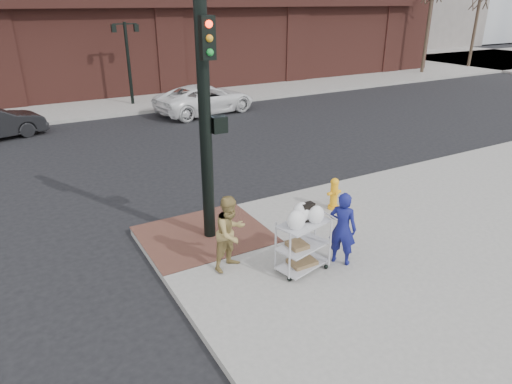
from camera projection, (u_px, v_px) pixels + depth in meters
ground at (246, 251)px, 10.06m from camera, size 220.00×220.00×0.00m
sidewalk_far at (198, 61)px, 41.36m from camera, size 65.00×36.00×0.15m
brick_curb_ramp at (204, 234)px, 10.44m from camera, size 2.80×2.40×0.01m
lamp_post at (128, 54)px, 22.77m from camera, size 1.32×0.22×4.00m
traffic_signal_pole at (207, 120)px, 9.36m from camera, size 0.61×0.51×5.00m
woman_blue at (342, 228)px, 9.05m from camera, size 0.62×0.67×1.54m
pedestrian_tan at (231, 233)px, 8.88m from camera, size 0.90×0.80×1.53m
minivan_white at (206, 99)px, 22.10m from camera, size 5.29×3.10×1.38m
utility_cart at (303, 241)px, 8.84m from camera, size 1.12×0.79×1.40m
fire_hydrant at (334, 193)px, 11.59m from camera, size 0.39×0.27×0.83m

